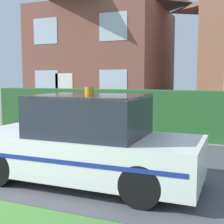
% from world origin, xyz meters
% --- Properties ---
extents(road_strip, '(28.00, 5.29, 0.01)m').
position_xyz_m(road_strip, '(0.00, 4.03, 0.01)').
color(road_strip, '#4C4C51').
rests_on(road_strip, ground).
extents(garden_hedge, '(11.44, 0.75, 1.49)m').
position_xyz_m(garden_hedge, '(0.97, 7.30, 0.74)').
color(garden_hedge, '#2D662D').
rests_on(garden_hedge, ground).
extents(police_car, '(4.12, 1.65, 1.69)m').
position_xyz_m(police_car, '(1.01, 2.61, 0.73)').
color(police_car, black).
rests_on(police_car, road_strip).
extents(house_left, '(7.14, 6.97, 8.26)m').
position_xyz_m(house_left, '(-4.00, 14.82, 4.22)').
color(house_left, brown).
rests_on(house_left, ground).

